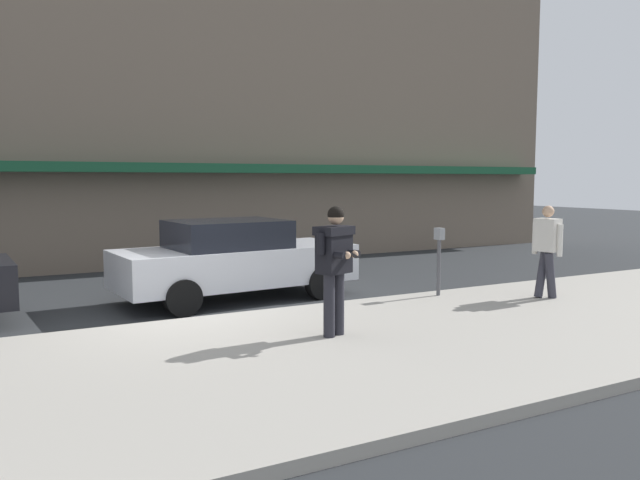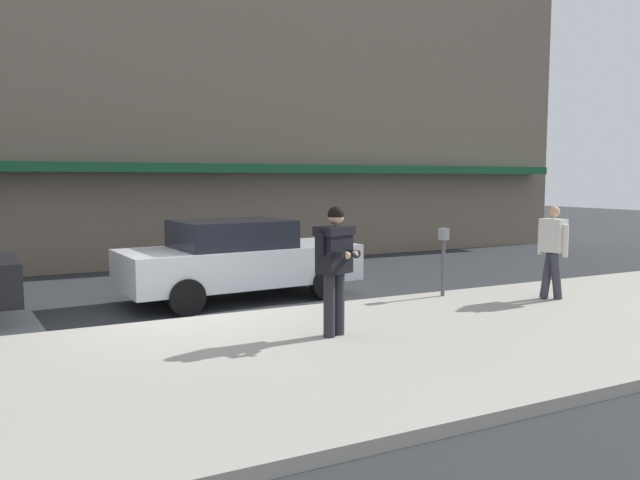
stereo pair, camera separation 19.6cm
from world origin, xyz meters
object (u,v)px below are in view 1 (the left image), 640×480
Objects in this scene: man_texting_on_phone at (335,257)px; pedestrian_in_light_coat at (547,246)px; parked_sedan_mid at (234,259)px; parking_meter at (439,251)px.

pedestrian_in_light_coat is (4.79, 0.57, -0.14)m from man_texting_on_phone.
parked_sedan_mid reaches higher than parking_meter.
parking_meter is at bearing -32.54° from parked_sedan_mid.
parked_sedan_mid is at bearing 90.69° from man_texting_on_phone.
pedestrian_in_light_coat is at bearing 6.77° from man_texting_on_phone.
parked_sedan_mid is 3.64× the size of parking_meter.
parked_sedan_mid is 2.72× the size of pedestrian_in_light_coat.
man_texting_on_phone is at bearing -152.16° from parking_meter.
parked_sedan_mid is at bearing 147.46° from parking_meter.
parked_sedan_mid is at bearing 146.40° from pedestrian_in_light_coat.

